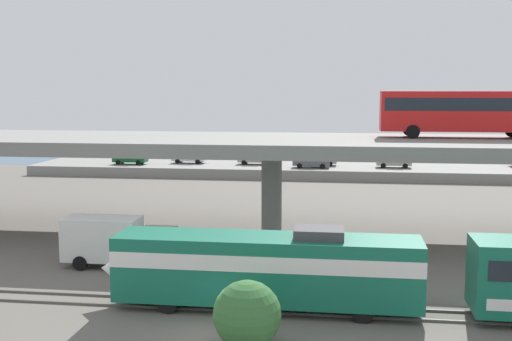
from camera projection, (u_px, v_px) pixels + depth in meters
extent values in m
plane|color=#605B54|center=(219.00, 337.00, 28.58)|extent=(260.00, 260.00, 0.00)
cube|color=#59544C|center=(232.00, 311.00, 31.81)|extent=(110.00, 0.12, 0.12)
cube|color=#59544C|center=(237.00, 302.00, 33.19)|extent=(110.00, 0.12, 0.12)
cube|color=#14664C|center=(267.00, 268.00, 32.02)|extent=(15.06, 3.00, 3.20)
cube|color=white|center=(267.00, 257.00, 31.95)|extent=(15.06, 3.04, 0.77)
cone|color=white|center=(120.00, 269.00, 33.10)|extent=(2.05, 2.85, 2.85)
cube|color=black|center=(149.00, 246.00, 32.73)|extent=(2.05, 2.70, 1.02)
cube|color=#3F3F42|center=(319.00, 233.00, 31.44)|extent=(2.40, 1.80, 0.50)
cylinder|color=black|center=(167.00, 304.00, 31.54)|extent=(0.96, 0.18, 0.96)
cylinder|color=black|center=(181.00, 287.00, 34.20)|extent=(0.96, 0.18, 0.96)
cylinder|color=black|center=(363.00, 313.00, 30.25)|extent=(0.96, 0.18, 0.96)
cylinder|color=black|center=(362.00, 295.00, 32.91)|extent=(0.96, 0.18, 0.96)
cube|color=gray|center=(272.00, 145.00, 47.37)|extent=(96.00, 12.48, 0.97)
cylinder|color=gray|center=(272.00, 194.00, 47.83)|extent=(1.50, 1.50, 6.33)
cube|color=red|center=(464.00, 111.00, 47.27)|extent=(12.00, 2.55, 2.90)
cube|color=black|center=(464.00, 104.00, 47.21)|extent=(11.52, 2.59, 0.93)
cylinder|color=black|center=(512.00, 130.00, 48.13)|extent=(1.00, 0.26, 1.00)
cylinder|color=black|center=(410.00, 130.00, 49.15)|extent=(1.00, 0.26, 1.00)
cylinder|color=black|center=(413.00, 132.00, 46.77)|extent=(1.00, 0.26, 1.00)
cube|color=#9E998C|center=(158.00, 245.00, 39.43)|extent=(2.00, 2.30, 2.00)
cube|color=silver|center=(102.00, 238.00, 39.87)|extent=(4.60, 2.30, 2.60)
cylinder|color=black|center=(158.00, 256.00, 40.67)|extent=(0.88, 0.28, 0.88)
cylinder|color=black|center=(148.00, 266.00, 38.52)|extent=(0.88, 0.28, 0.88)
cylinder|color=black|center=(94.00, 254.00, 41.25)|extent=(0.88, 0.28, 0.88)
cylinder|color=black|center=(80.00, 263.00, 39.10)|extent=(0.88, 0.28, 0.88)
cube|color=gray|center=(303.00, 170.00, 82.54)|extent=(68.95, 11.21, 1.21)
cube|color=#9E998C|center=(256.00, 159.00, 83.28)|extent=(4.51, 1.87, 0.70)
cube|color=#1E232B|center=(254.00, 155.00, 83.23)|extent=(1.99, 1.65, 0.48)
cylinder|color=black|center=(267.00, 161.00, 84.00)|extent=(0.64, 0.20, 0.64)
cylinder|color=black|center=(266.00, 163.00, 82.26)|extent=(0.64, 0.20, 0.64)
cylinder|color=black|center=(246.00, 161.00, 84.39)|extent=(0.64, 0.20, 0.64)
cylinder|color=black|center=(244.00, 162.00, 82.64)|extent=(0.64, 0.20, 0.64)
cube|color=silver|center=(189.00, 158.00, 84.65)|extent=(4.32, 1.86, 0.70)
cube|color=#1E232B|center=(191.00, 154.00, 84.55)|extent=(1.90, 1.64, 0.48)
cylinder|color=black|center=(178.00, 161.00, 84.01)|extent=(0.64, 0.20, 0.64)
cylinder|color=black|center=(181.00, 160.00, 85.75)|extent=(0.64, 0.20, 0.64)
cylinder|color=black|center=(198.00, 162.00, 83.65)|extent=(0.64, 0.20, 0.64)
cylinder|color=black|center=(201.00, 160.00, 85.38)|extent=(0.64, 0.20, 0.64)
cube|color=#9E998C|center=(320.00, 160.00, 82.14)|extent=(4.26, 1.89, 0.70)
cube|color=#1E232B|center=(321.00, 156.00, 82.04)|extent=(1.87, 1.66, 0.48)
cylinder|color=black|center=(309.00, 164.00, 81.48)|extent=(0.64, 0.20, 0.64)
cylinder|color=black|center=(310.00, 162.00, 83.25)|extent=(0.64, 0.20, 0.64)
cylinder|color=black|center=(330.00, 164.00, 81.12)|extent=(0.64, 0.20, 0.64)
cylinder|color=black|center=(330.00, 162.00, 82.88)|extent=(0.64, 0.20, 0.64)
cube|color=#9E998C|center=(394.00, 162.00, 79.83)|extent=(4.23, 1.83, 0.70)
cube|color=#1E232B|center=(396.00, 157.00, 79.73)|extent=(1.86, 1.61, 0.48)
cylinder|color=black|center=(383.00, 166.00, 79.20)|extent=(0.64, 0.20, 0.64)
cylinder|color=black|center=(383.00, 164.00, 80.90)|extent=(0.64, 0.20, 0.64)
cylinder|color=black|center=(405.00, 166.00, 78.84)|extent=(0.64, 0.20, 0.64)
cylinder|color=black|center=(404.00, 164.00, 80.54)|extent=(0.64, 0.20, 0.64)
cube|color=#515459|center=(311.00, 162.00, 79.60)|extent=(4.50, 1.71, 0.70)
cube|color=#1E232B|center=(310.00, 158.00, 79.56)|extent=(1.98, 1.51, 0.48)
cylinder|color=black|center=(323.00, 165.00, 80.25)|extent=(0.64, 0.20, 0.64)
cylinder|color=black|center=(322.00, 166.00, 78.65)|extent=(0.64, 0.20, 0.64)
cylinder|color=black|center=(300.00, 164.00, 80.64)|extent=(0.64, 0.20, 0.64)
cylinder|color=black|center=(299.00, 166.00, 79.04)|extent=(0.64, 0.20, 0.64)
cube|color=#0C4C26|center=(130.00, 159.00, 83.40)|extent=(4.31, 1.72, 0.70)
cube|color=#1E232B|center=(128.00, 154.00, 83.36)|extent=(1.90, 1.51, 0.48)
cylinder|color=black|center=(142.00, 161.00, 84.07)|extent=(0.64, 0.20, 0.64)
cylinder|color=black|center=(138.00, 163.00, 82.46)|extent=(0.64, 0.20, 0.64)
cylinder|color=black|center=(122.00, 161.00, 84.43)|extent=(0.64, 0.20, 0.64)
cylinder|color=black|center=(118.00, 162.00, 82.83)|extent=(0.64, 0.20, 0.64)
cube|color=#385B7A|center=(312.00, 156.00, 105.21)|extent=(140.00, 36.00, 0.01)
sphere|color=#326632|center=(247.00, 315.00, 27.27)|extent=(2.90, 2.90, 2.90)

